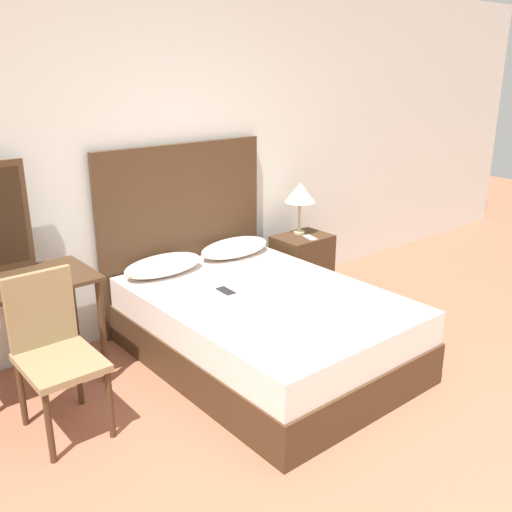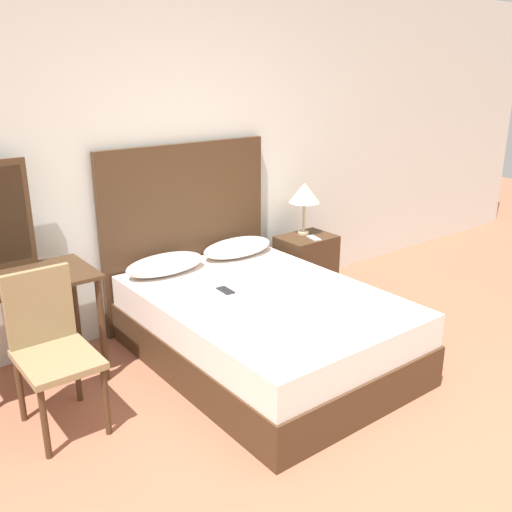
{
  "view_description": "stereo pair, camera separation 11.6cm",
  "coord_description": "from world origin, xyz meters",
  "px_view_note": "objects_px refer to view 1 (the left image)",
  "views": [
    {
      "loc": [
        -2.22,
        -1.11,
        2.03
      ],
      "look_at": [
        0.15,
        1.75,
        0.76
      ],
      "focal_mm": 40.0,
      "sensor_mm": 36.0,
      "label": 1
    },
    {
      "loc": [
        -2.13,
        -1.19,
        2.03
      ],
      "look_at": [
        0.15,
        1.75,
        0.76
      ],
      "focal_mm": 40.0,
      "sensor_mm": 36.0,
      "label": 2
    }
  ],
  "objects_px": {
    "phone_on_bed": "(226,291)",
    "nightstand": "(302,266)",
    "phone_on_nightstand": "(310,238)",
    "bed": "(265,328)",
    "vanity_desk": "(17,301)",
    "chair": "(53,345)",
    "table_lamp": "(300,193)"
  },
  "relations": [
    {
      "from": "nightstand",
      "to": "vanity_desk",
      "type": "height_order",
      "value": "vanity_desk"
    },
    {
      "from": "phone_on_nightstand",
      "to": "chair",
      "type": "height_order",
      "value": "chair"
    },
    {
      "from": "phone_on_bed",
      "to": "table_lamp",
      "type": "xyz_separation_m",
      "value": [
        1.25,
        0.57,
        0.42
      ]
    },
    {
      "from": "table_lamp",
      "to": "chair",
      "type": "relative_size",
      "value": 0.51
    },
    {
      "from": "table_lamp",
      "to": "phone_on_nightstand",
      "type": "height_order",
      "value": "table_lamp"
    },
    {
      "from": "phone_on_bed",
      "to": "chair",
      "type": "bearing_deg",
      "value": -179.12
    },
    {
      "from": "vanity_desk",
      "to": "phone_on_nightstand",
      "type": "bearing_deg",
      "value": -1.68
    },
    {
      "from": "phone_on_nightstand",
      "to": "chair",
      "type": "xyz_separation_m",
      "value": [
        -2.46,
        -0.43,
        -0.06
      ]
    },
    {
      "from": "phone_on_nightstand",
      "to": "chair",
      "type": "distance_m",
      "value": 2.5
    },
    {
      "from": "phone_on_bed",
      "to": "vanity_desk",
      "type": "height_order",
      "value": "vanity_desk"
    },
    {
      "from": "table_lamp",
      "to": "nightstand",
      "type": "bearing_deg",
      "value": -110.59
    },
    {
      "from": "nightstand",
      "to": "phone_on_nightstand",
      "type": "relative_size",
      "value": 3.5
    },
    {
      "from": "table_lamp",
      "to": "chair",
      "type": "height_order",
      "value": "table_lamp"
    },
    {
      "from": "table_lamp",
      "to": "vanity_desk",
      "type": "height_order",
      "value": "table_lamp"
    },
    {
      "from": "phone_on_bed",
      "to": "phone_on_nightstand",
      "type": "height_order",
      "value": "phone_on_nightstand"
    },
    {
      "from": "phone_on_bed",
      "to": "bed",
      "type": "bearing_deg",
      "value": -48.29
    },
    {
      "from": "bed",
      "to": "phone_on_bed",
      "type": "xyz_separation_m",
      "value": [
        -0.19,
        0.21,
        0.26
      ]
    },
    {
      "from": "bed",
      "to": "vanity_desk",
      "type": "bearing_deg",
      "value": 154.44
    },
    {
      "from": "nightstand",
      "to": "phone_on_nightstand",
      "type": "bearing_deg",
      "value": -88.99
    },
    {
      "from": "bed",
      "to": "chair",
      "type": "bearing_deg",
      "value": 172.4
    },
    {
      "from": "nightstand",
      "to": "vanity_desk",
      "type": "xyz_separation_m",
      "value": [
        -2.48,
        -0.02,
        0.34
      ]
    },
    {
      "from": "phone_on_bed",
      "to": "nightstand",
      "type": "distance_m",
      "value": 1.35
    },
    {
      "from": "phone_on_nightstand",
      "to": "phone_on_bed",
      "type": "bearing_deg",
      "value": -161.6
    },
    {
      "from": "chair",
      "to": "phone_on_bed",
      "type": "bearing_deg",
      "value": 0.88
    },
    {
      "from": "phone_on_nightstand",
      "to": "vanity_desk",
      "type": "bearing_deg",
      "value": 178.32
    },
    {
      "from": "vanity_desk",
      "to": "nightstand",
      "type": "bearing_deg",
      "value": 0.43
    },
    {
      "from": "nightstand",
      "to": "phone_on_nightstand",
      "type": "height_order",
      "value": "phone_on_nightstand"
    },
    {
      "from": "bed",
      "to": "table_lamp",
      "type": "relative_size",
      "value": 4.25
    },
    {
      "from": "phone_on_bed",
      "to": "table_lamp",
      "type": "relative_size",
      "value": 0.33
    },
    {
      "from": "phone_on_bed",
      "to": "nightstand",
      "type": "xyz_separation_m",
      "value": [
        1.23,
        0.5,
        -0.23
      ]
    },
    {
      "from": "nightstand",
      "to": "bed",
      "type": "bearing_deg",
      "value": -145.79
    },
    {
      "from": "vanity_desk",
      "to": "chair",
      "type": "relative_size",
      "value": 1.05
    }
  ]
}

